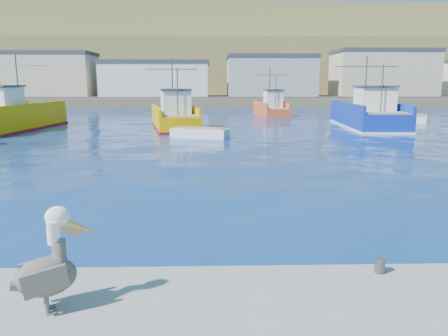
% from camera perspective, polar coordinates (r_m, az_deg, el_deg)
% --- Properties ---
extents(ground, '(260.00, 260.00, 0.00)m').
position_cam_1_polar(ground, '(12.08, -0.13, -9.06)').
color(ground, navy).
rests_on(ground, ground).
extents(dock_bollards, '(36.20, 0.20, 0.30)m').
position_cam_1_polar(dock_bollards, '(8.73, 4.47, -12.74)').
color(dock_bollards, '#4C4C4C').
rests_on(dock_bollards, dock).
extents(far_shore, '(200.00, 81.00, 24.00)m').
position_cam_1_polar(far_shore, '(120.63, -1.44, 13.52)').
color(far_shore, brown).
rests_on(far_shore, ground).
extents(trawler_yellow_a, '(5.85, 13.05, 6.69)m').
position_cam_1_polar(trawler_yellow_a, '(42.87, -26.05, 5.99)').
color(trawler_yellow_a, '#D99D00').
rests_on(trawler_yellow_a, ground).
extents(trawler_yellow_b, '(5.39, 10.62, 6.37)m').
position_cam_1_polar(trawler_yellow_b, '(40.14, -6.48, 6.58)').
color(trawler_yellow_b, '#D99D00').
rests_on(trawler_yellow_b, ground).
extents(trawler_blue, '(5.91, 12.53, 6.64)m').
position_cam_1_polar(trawler_blue, '(42.84, 18.33, 6.53)').
color(trawler_blue, '#0C299C').
rests_on(trawler_blue, ground).
extents(boat_orange, '(3.98, 7.88, 5.99)m').
position_cam_1_polar(boat_orange, '(54.72, 6.20, 7.84)').
color(boat_orange, '#D34C24').
rests_on(boat_orange, ground).
extents(skiff_mid, '(4.56, 2.86, 0.94)m').
position_cam_1_polar(skiff_mid, '(33.20, -3.18, 4.49)').
color(skiff_mid, silver).
rests_on(skiff_mid, ground).
extents(skiff_far, '(3.07, 4.24, 0.88)m').
position_cam_1_polar(skiff_far, '(50.32, 24.14, 5.81)').
color(skiff_far, silver).
rests_on(skiff_far, ground).
extents(pelican, '(1.38, 0.91, 1.75)m').
position_cam_1_polar(pelican, '(7.75, -21.90, -11.97)').
color(pelican, '#595451').
rests_on(pelican, dock).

